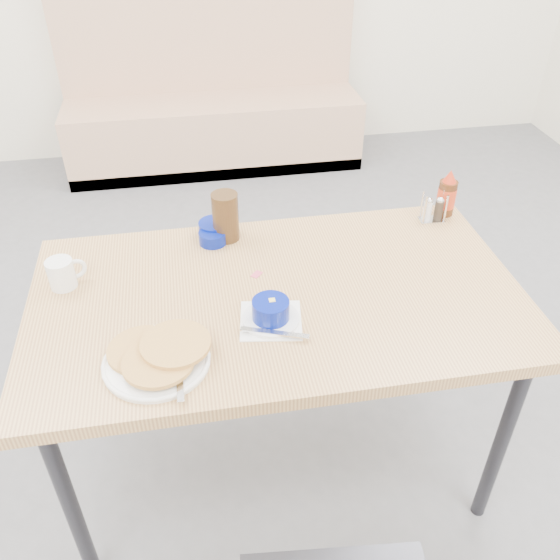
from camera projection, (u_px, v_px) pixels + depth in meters
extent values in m
plane|color=slate|center=(291.00, 521.00, 1.95)|extent=(6.00, 6.00, 0.00)
cube|color=tan|center=(215.00, 132.00, 3.96)|extent=(1.90, 0.55, 0.45)
cube|color=tan|center=(207.00, 46.00, 3.83)|extent=(1.90, 0.12, 1.00)
cube|color=#2D2D33|center=(217.00, 157.00, 4.07)|extent=(1.90, 0.55, 0.08)
cube|color=tan|center=(278.00, 298.00, 1.70)|extent=(1.40, 0.80, 0.04)
cylinder|color=#2D2D33|center=(71.00, 507.00, 1.59)|extent=(0.04, 0.04, 0.72)
cylinder|color=#2D2D33|center=(501.00, 442.00, 1.76)|extent=(0.04, 0.04, 0.72)
cylinder|color=#2D2D33|center=(90.00, 346.00, 2.09)|extent=(0.04, 0.04, 0.72)
cylinder|color=#2D2D33|center=(423.00, 307.00, 2.27)|extent=(0.04, 0.04, 0.72)
cylinder|color=white|center=(157.00, 362.00, 1.46)|extent=(0.26, 0.26, 0.01)
cylinder|color=#E6AB56|center=(142.00, 350.00, 1.47)|extent=(0.18, 0.18, 0.01)
cylinder|color=#E6AB56|center=(158.00, 362.00, 1.42)|extent=(0.18, 0.18, 0.01)
cylinder|color=#E6AB56|center=(176.00, 344.00, 1.46)|extent=(0.18, 0.18, 0.01)
cube|color=silver|center=(180.00, 383.00, 1.39)|extent=(0.02, 0.12, 0.00)
cylinder|color=white|center=(61.00, 274.00, 1.69)|extent=(0.08, 0.08, 0.09)
cylinder|color=black|center=(58.00, 263.00, 1.66)|extent=(0.07, 0.07, 0.00)
torus|color=white|center=(76.00, 269.00, 1.71)|extent=(0.06, 0.04, 0.06)
cube|color=white|center=(271.00, 320.00, 1.59)|extent=(0.19, 0.19, 0.00)
cylinder|color=white|center=(271.00, 319.00, 1.58)|extent=(0.15, 0.15, 0.01)
cylinder|color=navy|center=(271.00, 310.00, 1.57)|extent=(0.10, 0.10, 0.05)
cylinder|color=white|center=(271.00, 303.00, 1.55)|extent=(0.09, 0.09, 0.01)
cube|color=#F4DB60|center=(272.00, 301.00, 1.55)|extent=(0.02, 0.02, 0.01)
cube|color=silver|center=(275.00, 333.00, 1.53)|extent=(0.18, 0.08, 0.00)
cylinder|color=navy|center=(215.00, 229.00, 1.92)|extent=(0.10, 0.10, 0.05)
cylinder|color=navy|center=(213.00, 237.00, 1.88)|extent=(0.09, 0.09, 0.04)
cylinder|color=#3B2612|center=(226.00, 217.00, 1.87)|extent=(0.10, 0.10, 0.16)
cube|color=silver|center=(431.00, 220.00, 2.01)|extent=(0.09, 0.05, 0.00)
cylinder|color=silver|center=(425.00, 210.00, 1.96)|extent=(0.01, 0.01, 0.10)
cylinder|color=silver|center=(446.00, 208.00, 1.97)|extent=(0.01, 0.01, 0.10)
cylinder|color=silver|center=(422.00, 204.00, 1.99)|extent=(0.01, 0.01, 0.10)
cylinder|color=silver|center=(442.00, 203.00, 2.00)|extent=(0.01, 0.01, 0.10)
cylinder|color=silver|center=(427.00, 211.00, 1.99)|extent=(0.03, 0.03, 0.07)
cylinder|color=#3F3326|center=(439.00, 210.00, 1.99)|extent=(0.03, 0.03, 0.07)
cylinder|color=#47230F|center=(446.00, 198.00, 2.01)|extent=(0.06, 0.06, 0.12)
cylinder|color=#E35A1A|center=(446.00, 197.00, 2.01)|extent=(0.06, 0.06, 0.07)
cone|color=red|center=(450.00, 176.00, 1.96)|extent=(0.05, 0.05, 0.04)
cube|color=#CE445F|center=(257.00, 274.00, 1.76)|extent=(0.04, 0.04, 0.00)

